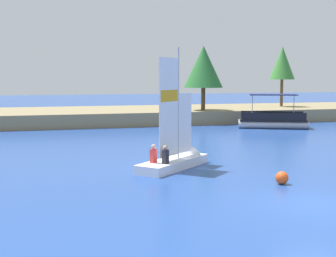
{
  "coord_description": "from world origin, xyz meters",
  "views": [
    {
      "loc": [
        -8.65,
        -13.33,
        4.13
      ],
      "look_at": [
        -1.31,
        12.74,
        1.2
      ],
      "focal_mm": 51.08,
      "sensor_mm": 36.0,
      "label": 1
    }
  ],
  "objects_px": {
    "shoreline_tree_midright": "(203,67)",
    "shoreline_tree_right": "(282,63)",
    "sailboat": "(182,157)",
    "pontoon_boat": "(273,120)",
    "channel_buoy": "(282,178)"
  },
  "relations": [
    {
      "from": "shoreline_tree_midright",
      "to": "channel_buoy",
      "type": "bearing_deg",
      "value": -102.78
    },
    {
      "from": "shoreline_tree_midright",
      "to": "shoreline_tree_right",
      "type": "bearing_deg",
      "value": 17.6
    },
    {
      "from": "pontoon_boat",
      "to": "shoreline_tree_midright",
      "type": "bearing_deg",
      "value": 151.63
    },
    {
      "from": "sailboat",
      "to": "pontoon_boat",
      "type": "height_order",
      "value": "sailboat"
    },
    {
      "from": "shoreline_tree_right",
      "to": "sailboat",
      "type": "xyz_separation_m",
      "value": [
        -17.48,
        -22.21,
        -5.05
      ]
    },
    {
      "from": "shoreline_tree_right",
      "to": "sailboat",
      "type": "height_order",
      "value": "shoreline_tree_right"
    },
    {
      "from": "shoreline_tree_midright",
      "to": "channel_buoy",
      "type": "height_order",
      "value": "shoreline_tree_midright"
    },
    {
      "from": "sailboat",
      "to": "shoreline_tree_right",
      "type": "bearing_deg",
      "value": 9.57
    },
    {
      "from": "sailboat",
      "to": "channel_buoy",
      "type": "bearing_deg",
      "value": -103.98
    },
    {
      "from": "shoreline_tree_right",
      "to": "sailboat",
      "type": "bearing_deg",
      "value": -128.2
    },
    {
      "from": "pontoon_boat",
      "to": "channel_buoy",
      "type": "height_order",
      "value": "pontoon_boat"
    },
    {
      "from": "shoreline_tree_right",
      "to": "pontoon_boat",
      "type": "xyz_separation_m",
      "value": [
        -5.34,
        -8.26,
        -4.83
      ]
    },
    {
      "from": "shoreline_tree_midright",
      "to": "pontoon_boat",
      "type": "xyz_separation_m",
      "value": [
        4.12,
        -5.26,
        -4.37
      ]
    },
    {
      "from": "shoreline_tree_right",
      "to": "channel_buoy",
      "type": "bearing_deg",
      "value": -118.91
    },
    {
      "from": "shoreline_tree_midright",
      "to": "shoreline_tree_right",
      "type": "xyz_separation_m",
      "value": [
        9.47,
        3.0,
        0.46
      ]
    }
  ]
}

